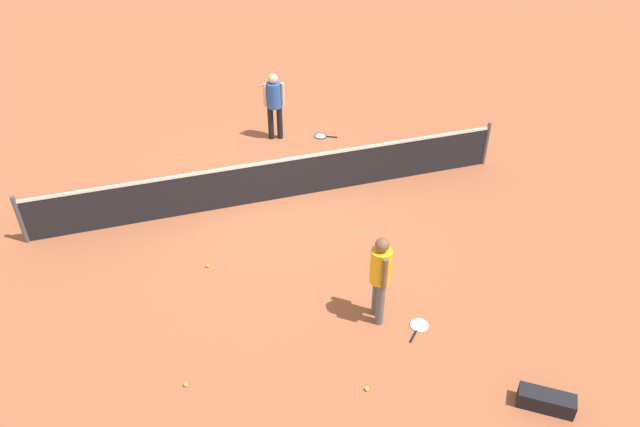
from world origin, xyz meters
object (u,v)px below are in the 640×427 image
object	(u,v)px
tennis_racket_far_player	(322,136)
tennis_ball_by_net	(186,384)
player_far_side	(274,101)
player_near_side	(380,273)
tennis_racket_near_player	(419,326)
equipment_bag	(549,402)
tennis_ball_midcourt	(367,389)
tennis_ball_near_player	(208,266)

from	to	relation	value
tennis_racket_far_player	tennis_ball_by_net	size ratio (longest dim) A/B	9.07
player_far_side	tennis_ball_by_net	world-z (taller)	player_far_side
player_near_side	tennis_racket_near_player	world-z (taller)	player_near_side
player_far_side	player_near_side	bearing A→B (deg)	-88.58
equipment_bag	tennis_racket_near_player	bearing A→B (deg)	119.07
tennis_ball_midcourt	tennis_ball_by_net	bearing A→B (deg)	161.30
player_near_side	equipment_bag	xyz separation A→B (m)	(1.71, -2.42, -0.87)
tennis_racket_far_player	tennis_ball_midcourt	bearing A→B (deg)	-102.15
player_near_side	tennis_racket_far_player	xyz separation A→B (m)	(0.95, 6.28, -1.00)
player_near_side	equipment_bag	world-z (taller)	player_near_side
player_near_side	player_far_side	world-z (taller)	same
player_far_side	tennis_racket_far_player	size ratio (longest dim) A/B	2.84
tennis_ball_near_player	equipment_bag	xyz separation A→B (m)	(4.25, -4.56, 0.11)
tennis_racket_near_player	equipment_bag	xyz separation A→B (m)	(1.12, -2.02, 0.13)
tennis_ball_near_player	tennis_ball_by_net	bearing A→B (deg)	-105.55
tennis_ball_by_net	tennis_ball_midcourt	size ratio (longest dim) A/B	1.00
tennis_ball_near_player	tennis_racket_near_player	bearing A→B (deg)	-39.01
player_far_side	tennis_ball_midcourt	size ratio (longest dim) A/B	25.76
equipment_bag	tennis_racket_far_player	bearing A→B (deg)	95.00
tennis_racket_near_player	tennis_racket_far_player	world-z (taller)	same
tennis_racket_far_player	tennis_ball_near_player	size ratio (longest dim) A/B	9.07
player_near_side	tennis_racket_near_player	size ratio (longest dim) A/B	3.16
tennis_ball_near_player	tennis_ball_midcourt	world-z (taller)	same
tennis_ball_near_player	equipment_bag	distance (m)	6.23
tennis_racket_near_player	equipment_bag	size ratio (longest dim) A/B	0.66
tennis_racket_near_player	tennis_ball_near_player	xyz separation A→B (m)	(-3.13, 2.54, 0.02)
player_far_side	tennis_ball_by_net	xyz separation A→B (m)	(-3.11, -7.03, -0.98)
player_near_side	player_far_side	xyz separation A→B (m)	(-0.16, 6.55, 0.00)
player_near_side	tennis_racket_far_player	world-z (taller)	player_near_side
tennis_ball_near_player	tennis_racket_far_player	bearing A→B (deg)	49.81
tennis_ball_near_player	tennis_ball_by_net	world-z (taller)	same
player_near_side	player_far_side	size ratio (longest dim) A/B	1.00
tennis_racket_near_player	tennis_ball_by_net	distance (m)	3.86
tennis_ball_midcourt	equipment_bag	distance (m)	2.63
tennis_ball_near_player	tennis_ball_by_net	distance (m)	2.73
tennis_racket_far_player	equipment_bag	size ratio (longest dim) A/B	0.73
player_far_side	tennis_ball_midcourt	xyz separation A→B (m)	(-0.53, -7.91, -0.98)
tennis_racket_near_player	tennis_ball_midcourt	bearing A→B (deg)	-143.14
tennis_racket_far_player	tennis_ball_midcourt	distance (m)	7.81
tennis_racket_near_player	player_far_side	bearing A→B (deg)	96.19
player_near_side	tennis_ball_by_net	size ratio (longest dim) A/B	25.76
player_near_side	tennis_racket_far_player	bearing A→B (deg)	81.37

